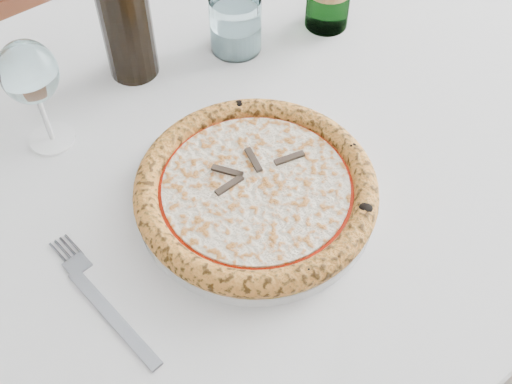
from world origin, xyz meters
The scene contains 6 objects.
dining_table centered at (0.06, 0.13, 0.67)m, with size 1.49×0.89×0.76m.
plate centered at (0.06, 0.03, 0.76)m, with size 0.29×0.29×0.02m.
pizza centered at (0.06, 0.03, 0.78)m, with size 0.30×0.30×0.03m.
fork centered at (-0.16, 0.02, 0.76)m, with size 0.03×0.22×0.00m.
wine_glass centered at (-0.10, 0.28, 0.87)m, with size 0.07×0.07×0.16m.
tumbler centered at (0.21, 0.29, 0.79)m, with size 0.08×0.08×0.09m.
Camera 1 is at (-0.23, -0.35, 1.39)m, focal length 45.00 mm.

